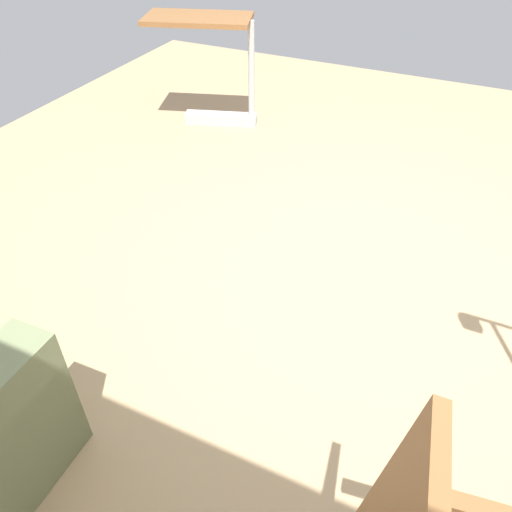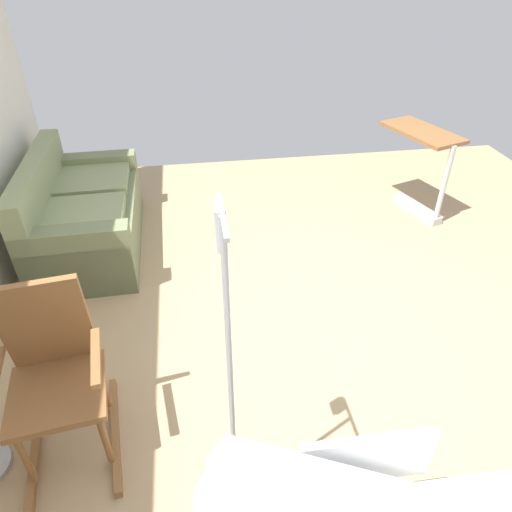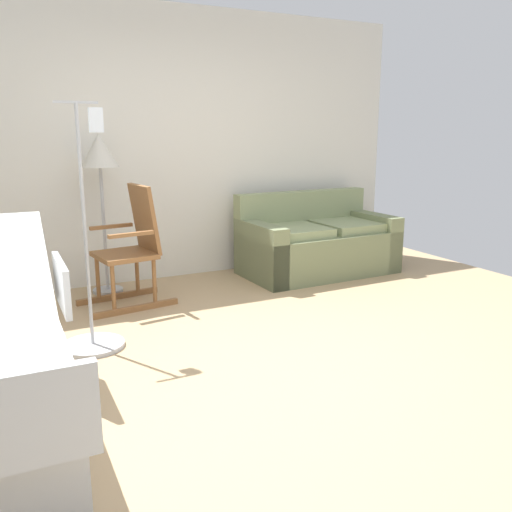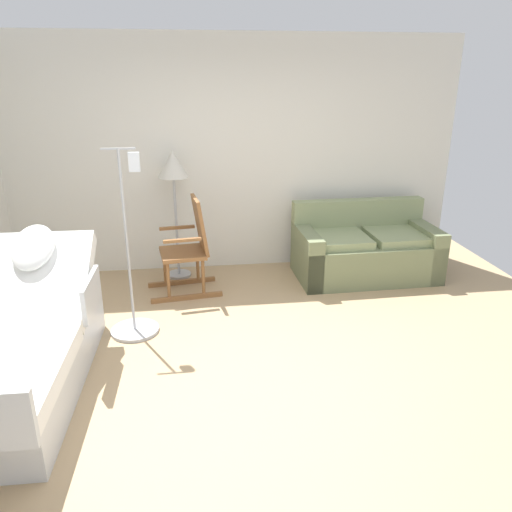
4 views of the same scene
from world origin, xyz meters
name	(u,v)px [view 2 (image 2 of 4)]	position (x,y,z in m)	size (l,w,h in m)	color
ground_plane	(327,336)	(0.00, 0.00, 0.00)	(6.46, 6.46, 0.00)	tan
couch	(84,217)	(1.49, 1.85, 0.31)	(1.62, 0.89, 0.85)	#737D57
rocking_chair	(56,375)	(-0.54, 1.66, 0.50)	(0.82, 0.57, 1.05)	brown
overbed_table	(422,163)	(1.66, -1.40, 0.53)	(0.89, 0.63, 0.84)	#B2B5BA
iv_pole	(235,472)	(-1.06, 0.79, 0.25)	(0.44, 0.44, 1.69)	#B2B5BA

